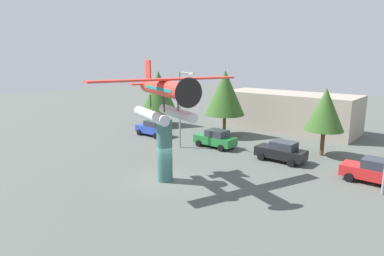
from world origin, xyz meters
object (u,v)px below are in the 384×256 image
at_px(car_distant_red, 375,171).
at_px(car_far_black, 281,151).
at_px(storefront_building, 288,111).
at_px(tree_east, 225,93).
at_px(floatplane_monument, 164,95).
at_px(car_near_blue, 153,128).
at_px(tree_west, 159,92).
at_px(tree_center_back, 325,110).
at_px(streetlight_primary, 181,104).
at_px(display_pedestal, 165,150).
at_px(car_mid_green, 215,139).

bearing_deg(car_distant_red, car_far_black, -3.54).
xyz_separation_m(storefront_building, tree_east, (-4.08, -7.68, 2.60)).
xyz_separation_m(floatplane_monument, car_distant_red, (11.49, 9.20, -5.29)).
height_order(car_near_blue, car_distant_red, same).
bearing_deg(car_distant_red, tree_west, -9.74).
relative_size(floatplane_monument, storefront_building, 0.63).
distance_m(car_far_black, tree_center_back, 5.59).
distance_m(car_distant_red, streetlight_primary, 17.08).
bearing_deg(display_pedestal, tree_east, 108.50).
bearing_deg(car_mid_green, display_pedestal, 104.95).
height_order(car_near_blue, tree_center_back, tree_center_back).
bearing_deg(display_pedestal, car_near_blue, 140.29).
distance_m(display_pedestal, car_mid_green, 10.03).
bearing_deg(car_far_black, streetlight_primary, 13.62).
relative_size(display_pedestal, floatplane_monument, 0.45).
relative_size(car_near_blue, tree_center_back, 0.69).
bearing_deg(car_near_blue, car_distant_red, -179.66).
height_order(car_distant_red, tree_west, tree_west).
xyz_separation_m(car_distant_red, tree_west, (-26.31, 4.52, 3.51)).
relative_size(car_far_black, tree_west, 0.60).
height_order(display_pedestal, car_mid_green, display_pedestal).
xyz_separation_m(car_near_blue, car_mid_green, (8.30, 0.58, 0.00)).
relative_size(floatplane_monument, car_near_blue, 2.40).
xyz_separation_m(floatplane_monument, car_far_black, (4.26, 9.65, -5.29)).
xyz_separation_m(display_pedestal, car_distant_red, (11.61, 9.16, -1.37)).
xyz_separation_m(car_distant_red, storefront_building, (-12.31, 12.84, 1.38)).
distance_m(car_distant_red, tree_center_back, 7.60).
height_order(streetlight_primary, tree_center_back, streetlight_primary).
distance_m(display_pedestal, car_near_blue, 14.19).
bearing_deg(storefront_building, display_pedestal, -88.16).
distance_m(car_near_blue, tree_center_back, 18.19).
relative_size(car_distant_red, storefront_building, 0.26).
relative_size(floatplane_monument, car_mid_green, 2.40).
distance_m(storefront_building, tree_west, 16.42).
relative_size(car_mid_green, tree_center_back, 0.69).
xyz_separation_m(storefront_building, tree_center_back, (7.13, -8.37, 1.92)).
distance_m(display_pedestal, car_far_black, 10.64).
relative_size(car_distant_red, tree_east, 0.57).
bearing_deg(tree_east, tree_west, -176.27).
bearing_deg(tree_center_back, streetlight_primary, -151.14).
xyz_separation_m(car_far_black, tree_center_back, (2.04, 4.03, 3.30)).
relative_size(tree_east, tree_center_back, 1.21).
bearing_deg(storefront_building, floatplane_monument, -87.85).
distance_m(car_far_black, storefront_building, 13.47).
bearing_deg(car_near_blue, floatplane_monument, 140.45).
relative_size(floatplane_monument, tree_east, 1.37).
height_order(floatplane_monument, car_near_blue, floatplane_monument).
bearing_deg(tree_east, display_pedestal, -71.50).
xyz_separation_m(car_distant_red, tree_center_back, (-5.18, 4.48, 3.30)).
xyz_separation_m(car_near_blue, tree_center_back, (17.29, 4.61, 3.30)).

